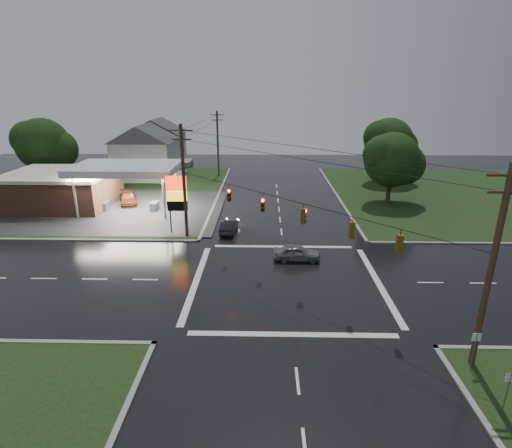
{
  "coord_description": "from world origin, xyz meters",
  "views": [
    {
      "loc": [
        -1.74,
        -27.7,
        14.25
      ],
      "look_at": [
        -2.49,
        4.77,
        3.0
      ],
      "focal_mm": 28.0,
      "sensor_mm": 36.0,
      "label": 1
    }
  ],
  "objects_px": {
    "utility_pole_se": "(491,268)",
    "tree_nw_behind": "(44,145)",
    "car_crossing": "(297,253)",
    "utility_pole_n": "(218,143)",
    "house_near": "(145,151)",
    "car_north": "(229,226)",
    "pylon_sign": "(177,195)",
    "tree_ne_far": "(390,142)",
    "utility_pole_nw": "(184,180)",
    "car_pump": "(128,198)",
    "gas_station": "(71,186)",
    "house_far": "(158,141)",
    "tree_ne_near": "(393,160)"
  },
  "relations": [
    {
      "from": "pylon_sign",
      "to": "car_north",
      "type": "bearing_deg",
      "value": 4.3
    },
    {
      "from": "gas_station",
      "to": "house_near",
      "type": "distance_m",
      "value": 17.07
    },
    {
      "from": "house_near",
      "to": "gas_station",
      "type": "bearing_deg",
      "value": -106.17
    },
    {
      "from": "pylon_sign",
      "to": "house_far",
      "type": "xyz_separation_m",
      "value": [
        -11.45,
        37.5,
        0.39
      ]
    },
    {
      "from": "tree_ne_far",
      "to": "car_crossing",
      "type": "xyz_separation_m",
      "value": [
        -16.08,
        -29.99,
        -5.5
      ]
    },
    {
      "from": "car_pump",
      "to": "gas_station",
      "type": "bearing_deg",
      "value": 170.06
    },
    {
      "from": "utility_pole_nw",
      "to": "gas_station",
      "type": "bearing_deg",
      "value": 147.77
    },
    {
      "from": "house_near",
      "to": "house_far",
      "type": "relative_size",
      "value": 1.0
    },
    {
      "from": "utility_pole_se",
      "to": "tree_ne_near",
      "type": "bearing_deg",
      "value": 81.62
    },
    {
      "from": "utility_pole_n",
      "to": "car_north",
      "type": "bearing_deg",
      "value": -81.43
    },
    {
      "from": "pylon_sign",
      "to": "tree_ne_near",
      "type": "bearing_deg",
      "value": 25.01
    },
    {
      "from": "gas_station",
      "to": "car_crossing",
      "type": "xyz_separation_m",
      "value": [
        26.75,
        -15.7,
        -1.87
      ]
    },
    {
      "from": "pylon_sign",
      "to": "tree_ne_far",
      "type": "xyz_separation_m",
      "value": [
        27.65,
        23.49,
        2.17
      ]
    },
    {
      "from": "utility_pole_n",
      "to": "tree_ne_far",
      "type": "bearing_deg",
      "value": -8.55
    },
    {
      "from": "utility_pole_se",
      "to": "tree_nw_behind",
      "type": "distance_m",
      "value": 58.64
    },
    {
      "from": "car_crossing",
      "to": "utility_pole_n",
      "type": "bearing_deg",
      "value": 19.55
    },
    {
      "from": "house_far",
      "to": "car_crossing",
      "type": "distance_m",
      "value": 49.8
    },
    {
      "from": "utility_pole_n",
      "to": "tree_nw_behind",
      "type": "bearing_deg",
      "value": -161.79
    },
    {
      "from": "pylon_sign",
      "to": "car_crossing",
      "type": "xyz_separation_m",
      "value": [
        11.57,
        -6.5,
        -3.33
      ]
    },
    {
      "from": "tree_nw_behind",
      "to": "car_north",
      "type": "bearing_deg",
      "value": -33.91
    },
    {
      "from": "house_near",
      "to": "car_pump",
      "type": "bearing_deg",
      "value": -83.05
    },
    {
      "from": "tree_nw_behind",
      "to": "car_pump",
      "type": "xyz_separation_m",
      "value": [
        14.73,
        -9.11,
        -5.46
      ]
    },
    {
      "from": "gas_station",
      "to": "house_far",
      "type": "distance_m",
      "value": 28.61
    },
    {
      "from": "house_far",
      "to": "car_pump",
      "type": "distance_m",
      "value": 27.51
    },
    {
      "from": "utility_pole_se",
      "to": "tree_nw_behind",
      "type": "relative_size",
      "value": 1.1
    },
    {
      "from": "tree_ne_near",
      "to": "tree_ne_far",
      "type": "height_order",
      "value": "tree_ne_far"
    },
    {
      "from": "tree_ne_far",
      "to": "utility_pole_se",
      "type": "bearing_deg",
      "value": -99.98
    },
    {
      "from": "pylon_sign",
      "to": "house_near",
      "type": "bearing_deg",
      "value": 112.28
    },
    {
      "from": "pylon_sign",
      "to": "tree_ne_far",
      "type": "bearing_deg",
      "value": 40.35
    },
    {
      "from": "utility_pole_nw",
      "to": "utility_pole_se",
      "type": "bearing_deg",
      "value": -45.0
    },
    {
      "from": "utility_pole_n",
      "to": "car_crossing",
      "type": "xyz_separation_m",
      "value": [
        10.57,
        -34.0,
        -4.79
      ]
    },
    {
      "from": "tree_ne_far",
      "to": "car_pump",
      "type": "height_order",
      "value": "tree_ne_far"
    },
    {
      "from": "car_pump",
      "to": "car_north",
      "type": "bearing_deg",
      "value": -56.34
    },
    {
      "from": "utility_pole_n",
      "to": "car_north",
      "type": "distance_m",
      "value": 27.84
    },
    {
      "from": "utility_pole_nw",
      "to": "tree_nw_behind",
      "type": "relative_size",
      "value": 1.1
    },
    {
      "from": "utility_pole_n",
      "to": "utility_pole_nw",
      "type": "bearing_deg",
      "value": -90.0
    },
    {
      "from": "utility_pole_se",
      "to": "house_near",
      "type": "xyz_separation_m",
      "value": [
        -30.45,
        45.5,
        -1.32
      ]
    },
    {
      "from": "tree_nw_behind",
      "to": "tree_ne_far",
      "type": "bearing_deg",
      "value": 4.49
    },
    {
      "from": "utility_pole_nw",
      "to": "car_north",
      "type": "xyz_separation_m",
      "value": [
        4.09,
        1.38,
        -5.06
      ]
    },
    {
      "from": "utility_pole_se",
      "to": "house_far",
      "type": "bearing_deg",
      "value": 118.68
    },
    {
      "from": "utility_pole_nw",
      "to": "utility_pole_n",
      "type": "bearing_deg",
      "value": 90.0
    },
    {
      "from": "utility_pole_se",
      "to": "house_far",
      "type": "height_order",
      "value": "utility_pole_se"
    },
    {
      "from": "pylon_sign",
      "to": "car_pump",
      "type": "height_order",
      "value": "pylon_sign"
    },
    {
      "from": "utility_pole_nw",
      "to": "utility_pole_se",
      "type": "distance_m",
      "value": 26.87
    },
    {
      "from": "house_near",
      "to": "tree_ne_far",
      "type": "height_order",
      "value": "tree_ne_far"
    },
    {
      "from": "gas_station",
      "to": "house_far",
      "type": "relative_size",
      "value": 2.37
    },
    {
      "from": "tree_nw_behind",
      "to": "car_pump",
      "type": "distance_m",
      "value": 18.16
    },
    {
      "from": "tree_nw_behind",
      "to": "car_pump",
      "type": "bearing_deg",
      "value": -31.72
    },
    {
      "from": "utility_pole_se",
      "to": "utility_pole_n",
      "type": "height_order",
      "value": "utility_pole_se"
    },
    {
      "from": "utility_pole_se",
      "to": "house_near",
      "type": "height_order",
      "value": "utility_pole_se"
    }
  ]
}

